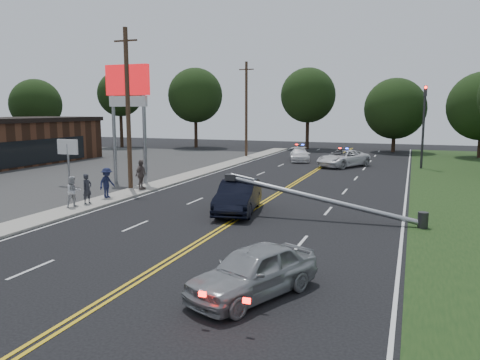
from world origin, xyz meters
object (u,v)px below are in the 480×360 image
at_px(waiting_sedan, 253,271).
at_px(bystander_b, 73,192).
at_px(emergency_b, 299,155).
at_px(small_sign, 68,151).
at_px(fallen_streetlight, 332,201).
at_px(crashed_sedan, 238,196).
at_px(bystander_d, 141,175).
at_px(traffic_signal, 424,120).
at_px(utility_pole_far, 246,109).
at_px(pylon_sign, 128,95).
at_px(emergency_a, 343,158).
at_px(utility_pole_mid, 128,109).
at_px(bystander_c, 107,183).
at_px(bystander_a, 87,189).

distance_m(waiting_sedan, bystander_b, 14.30).
bearing_deg(emergency_b, small_sign, -134.99).
bearing_deg(fallen_streetlight, bystander_b, -170.71).
xyz_separation_m(crashed_sedan, bystander_d, (-7.79, 3.57, 0.24)).
height_order(small_sign, emergency_b, small_sign).
height_order(traffic_signal, utility_pole_far, utility_pole_far).
distance_m(pylon_sign, bystander_d, 5.90).
bearing_deg(emergency_a, small_sign, -103.60).
height_order(waiting_sedan, emergency_a, emergency_a).
relative_size(small_sign, waiting_sedan, 0.75).
distance_m(utility_pole_mid, bystander_c, 5.33).
relative_size(crashed_sedan, bystander_a, 3.05).
relative_size(fallen_streetlight, bystander_b, 5.84).
xyz_separation_m(pylon_sign, crashed_sedan, (10.05, -5.85, -5.19)).
relative_size(pylon_sign, utility_pole_mid, 0.80).
distance_m(utility_pole_mid, bystander_a, 6.67).
relative_size(traffic_signal, emergency_b, 1.62).
xyz_separation_m(traffic_signal, bystander_d, (-16.54, -18.28, -3.16)).
bearing_deg(fallen_streetlight, bystander_d, 163.35).
bearing_deg(waiting_sedan, bystander_b, 173.37).
bearing_deg(bystander_a, utility_pole_far, 8.25).
distance_m(utility_pole_far, waiting_sedan, 38.05).
relative_size(small_sign, emergency_a, 0.57).
distance_m(traffic_signal, waiting_sedan, 32.08).
bearing_deg(emergency_b, fallen_streetlight, -89.34).
bearing_deg(crashed_sedan, traffic_signal, 58.11).
xyz_separation_m(crashed_sedan, emergency_b, (-2.44, 23.76, -0.17)).
height_order(small_sign, bystander_d, small_sign).
height_order(traffic_signal, bystander_d, traffic_signal).
bearing_deg(bystander_a, emergency_b, -5.85).
distance_m(traffic_signal, bystander_d, 24.85).
bearing_deg(bystander_d, fallen_streetlight, -107.82).
height_order(utility_pole_mid, bystander_b, utility_pole_mid).
bearing_deg(bystander_c, waiting_sedan, -122.08).
xyz_separation_m(fallen_streetlight, utility_pole_mid, (-13.39, 4.00, 4.17)).
distance_m(traffic_signal, utility_pole_far, 17.97).
distance_m(crashed_sedan, bystander_d, 8.58).
height_order(utility_pole_far, bystander_b, utility_pole_far).
bearing_deg(pylon_sign, bystander_d, -45.29).
bearing_deg(bystander_d, emergency_b, -16.01).
bearing_deg(traffic_signal, bystander_d, -132.14).
bearing_deg(utility_pole_mid, traffic_signal, 45.80).
bearing_deg(crashed_sedan, bystander_a, 179.14).
bearing_deg(bystander_a, waiting_sedan, -118.11).
distance_m(small_sign, utility_pole_far, 22.68).
bearing_deg(bystander_a, emergency_a, -18.21).
distance_m(small_sign, fallen_streetlight, 18.68).
height_order(traffic_signal, utility_pole_mid, utility_pole_mid).
height_order(pylon_sign, bystander_a, pylon_sign).
distance_m(pylon_sign, crashed_sedan, 12.74).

